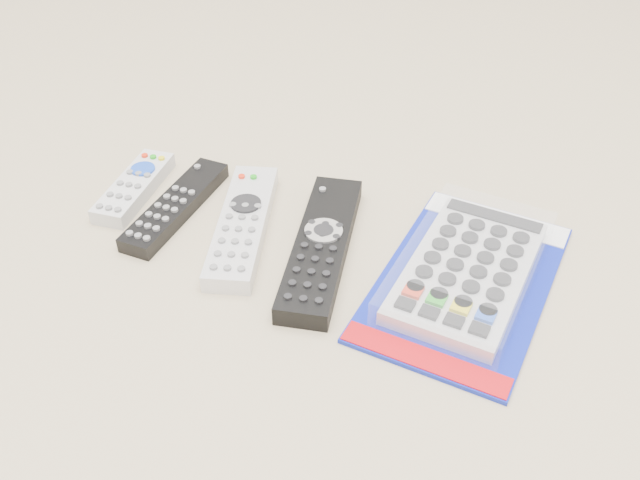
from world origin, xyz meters
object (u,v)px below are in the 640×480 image
(remote_large_black, at_px, (321,246))
(jumbo_remote_packaged, at_px, (468,270))
(remote_silver_dvd, at_px, (243,225))
(remote_small_grey, at_px, (134,187))
(remote_slim_black, at_px, (176,206))

(remote_large_black, xyz_separation_m, jumbo_remote_packaged, (0.17, 0.00, 0.00))
(remote_silver_dvd, height_order, remote_large_black, remote_large_black)
(remote_small_grey, relative_size, remote_slim_black, 0.77)
(remote_slim_black, distance_m, jumbo_remote_packaged, 0.38)
(remote_small_grey, bearing_deg, remote_silver_dvd, -12.49)
(remote_slim_black, bearing_deg, jumbo_remote_packaged, 3.08)
(remote_small_grey, bearing_deg, remote_large_black, -10.42)
(remote_slim_black, height_order, jumbo_remote_packaged, jumbo_remote_packaged)
(remote_slim_black, relative_size, jumbo_remote_packaged, 0.61)
(remote_silver_dvd, distance_m, jumbo_remote_packaged, 0.28)
(remote_large_black, bearing_deg, remote_silver_dvd, 167.39)
(remote_small_grey, distance_m, remote_large_black, 0.28)
(remote_slim_black, bearing_deg, remote_silver_dvd, -1.58)
(remote_small_grey, height_order, remote_large_black, remote_large_black)
(remote_small_grey, xyz_separation_m, jumbo_remote_packaged, (0.45, -0.05, 0.01))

